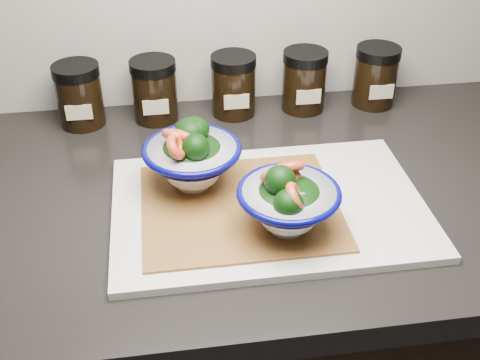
{
  "coord_description": "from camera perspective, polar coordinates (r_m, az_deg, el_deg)",
  "views": [
    {
      "loc": [
        -0.11,
        0.7,
        1.44
      ],
      "look_at": [
        -0.01,
        1.38,
        0.96
      ],
      "focal_mm": 45.0,
      "sensor_mm": 36.0,
      "label": 1
    }
  ],
  "objects": [
    {
      "name": "countertop",
      "position": [
        0.94,
        -0.19,
        -1.72
      ],
      "size": [
        3.5,
        0.6,
        0.04
      ],
      "primitive_type": "cube",
      "color": "black",
      "rests_on": "cabinet"
    },
    {
      "name": "spice_jar_b",
      "position": [
        1.1,
        -8.11,
        8.43
      ],
      "size": [
        0.08,
        0.08,
        0.11
      ],
      "color": "black",
      "rests_on": "countertop"
    },
    {
      "name": "bamboo_mat",
      "position": [
        0.86,
        0.0,
        -2.51
      ],
      "size": [
        0.28,
        0.24,
        0.0
      ],
      "primitive_type": "cube",
      "color": "#A66F31",
      "rests_on": "cutting_board"
    },
    {
      "name": "spice_jar_c",
      "position": [
        1.1,
        -0.62,
        8.99
      ],
      "size": [
        0.08,
        0.08,
        0.11
      ],
      "color": "black",
      "rests_on": "countertop"
    },
    {
      "name": "spice_jar_d",
      "position": [
        1.13,
        6.1,
        9.36
      ],
      "size": [
        0.08,
        0.08,
        0.11
      ],
      "color": "black",
      "rests_on": "countertop"
    },
    {
      "name": "bowl_right",
      "position": [
        0.8,
        4.55,
        -2.08
      ],
      "size": [
        0.14,
        0.14,
        0.1
      ],
      "rotation": [
        0.0,
        0.0,
        -0.04
      ],
      "color": "white",
      "rests_on": "bamboo_mat"
    },
    {
      "name": "bowl_left",
      "position": [
        0.88,
        -4.58,
        2.21
      ],
      "size": [
        0.15,
        0.15,
        0.11
      ],
      "rotation": [
        0.0,
        0.0,
        0.22
      ],
      "color": "white",
      "rests_on": "bamboo_mat"
    },
    {
      "name": "cutting_board",
      "position": [
        0.88,
        2.74,
        -2.56
      ],
      "size": [
        0.45,
        0.3,
        0.01
      ],
      "primitive_type": "cube",
      "color": "silver",
      "rests_on": "countertop"
    },
    {
      "name": "spice_jar_e",
      "position": [
        1.17,
        12.73,
        9.6
      ],
      "size": [
        0.08,
        0.08,
        0.11
      ],
      "color": "black",
      "rests_on": "countertop"
    },
    {
      "name": "spice_jar_a",
      "position": [
        1.1,
        -14.99,
        7.79
      ],
      "size": [
        0.08,
        0.08,
        0.11
      ],
      "color": "black",
      "rests_on": "countertop"
    }
  ]
}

